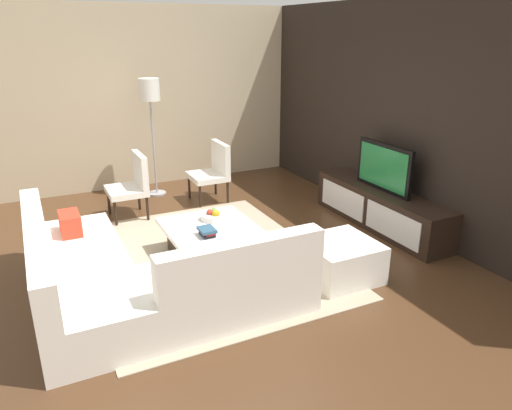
# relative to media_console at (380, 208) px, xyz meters

# --- Properties ---
(ground_plane) EXTENTS (14.00, 14.00, 0.00)m
(ground_plane) POSITION_rel_media_console_xyz_m (0.00, -2.40, -0.25)
(ground_plane) COLOR #4C301C
(feature_wall_back) EXTENTS (6.40, 0.12, 2.80)m
(feature_wall_back) POSITION_rel_media_console_xyz_m (0.00, 0.30, 1.15)
(feature_wall_back) COLOR black
(feature_wall_back) RESTS_ON ground
(side_wall_left) EXTENTS (0.12, 5.20, 2.80)m
(side_wall_left) POSITION_rel_media_console_xyz_m (-3.20, -2.20, 1.15)
(side_wall_left) COLOR #C6B28E
(side_wall_left) RESTS_ON ground
(area_rug) EXTENTS (3.14, 2.49, 0.01)m
(area_rug) POSITION_rel_media_console_xyz_m (-0.10, -2.40, -0.24)
(area_rug) COLOR tan
(area_rug) RESTS_ON ground
(media_console) EXTENTS (2.16, 0.49, 0.50)m
(media_console) POSITION_rel_media_console_xyz_m (0.00, 0.00, 0.00)
(media_console) COLOR black
(media_console) RESTS_ON ground
(television) EXTENTS (0.96, 0.06, 0.60)m
(television) POSITION_rel_media_console_xyz_m (0.00, 0.00, 0.55)
(television) COLOR black
(television) RESTS_ON media_console
(sectional_couch) EXTENTS (2.34, 2.32, 0.81)m
(sectional_couch) POSITION_rel_media_console_xyz_m (0.50, -3.28, 0.03)
(sectional_couch) COLOR white
(sectional_couch) RESTS_ON ground
(coffee_table) EXTENTS (1.04, 0.96, 0.38)m
(coffee_table) POSITION_rel_media_console_xyz_m (-0.10, -2.30, -0.05)
(coffee_table) COLOR black
(coffee_table) RESTS_ON ground
(accent_chair_near) EXTENTS (0.56, 0.50, 0.87)m
(accent_chair_near) POSITION_rel_media_console_xyz_m (-1.76, -2.77, 0.24)
(accent_chair_near) COLOR black
(accent_chair_near) RESTS_ON ground
(floor_lamp) EXTENTS (0.30, 0.30, 1.76)m
(floor_lamp) POSITION_rel_media_console_xyz_m (-2.57, -2.25, 1.23)
(floor_lamp) COLOR #A5A5AA
(floor_lamp) RESTS_ON ground
(ottoman) EXTENTS (0.70, 0.70, 0.40)m
(ottoman) POSITION_rel_media_console_xyz_m (0.91, -1.28, -0.05)
(ottoman) COLOR white
(ottoman) RESTS_ON ground
(fruit_bowl) EXTENTS (0.28, 0.28, 0.13)m
(fruit_bowl) POSITION_rel_media_console_xyz_m (-0.28, -2.20, 0.18)
(fruit_bowl) COLOR silver
(fruit_bowl) RESTS_ON coffee_table
(accent_chair_far) EXTENTS (0.56, 0.51, 0.87)m
(accent_chair_far) POSITION_rel_media_console_xyz_m (-1.92, -1.55, 0.24)
(accent_chair_far) COLOR black
(accent_chair_far) RESTS_ON ground
(book_stack) EXTENTS (0.22, 0.16, 0.09)m
(book_stack) POSITION_rel_media_console_xyz_m (0.12, -2.42, 0.18)
(book_stack) COLOR #1E232D
(book_stack) RESTS_ON coffee_table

